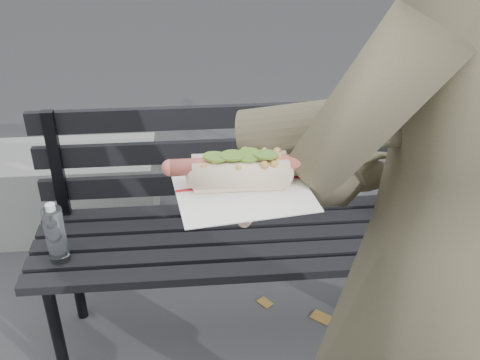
# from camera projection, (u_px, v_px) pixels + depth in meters

# --- Properties ---
(park_bench) EXTENTS (1.50, 0.44, 0.88)m
(park_bench) POSITION_uv_depth(u_px,v_px,m) (248.00, 213.00, 1.96)
(park_bench) COLOR black
(park_bench) RESTS_ON ground
(concrete_block) EXTENTS (1.20, 0.40, 0.40)m
(concrete_block) POSITION_uv_depth(u_px,v_px,m) (30.00, 192.00, 2.70)
(concrete_block) COLOR slate
(concrete_block) RESTS_ON ground
(person) EXTENTS (0.79, 0.65, 1.85)m
(person) POSITION_uv_depth(u_px,v_px,m) (436.00, 265.00, 1.07)
(person) COLOR #4F4834
(person) RESTS_ON ground
(held_hotdog) EXTENTS (0.62, 0.31, 0.20)m
(held_hotdog) POSITION_uv_depth(u_px,v_px,m) (357.00, 134.00, 0.87)
(held_hotdog) COLOR #4F4834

